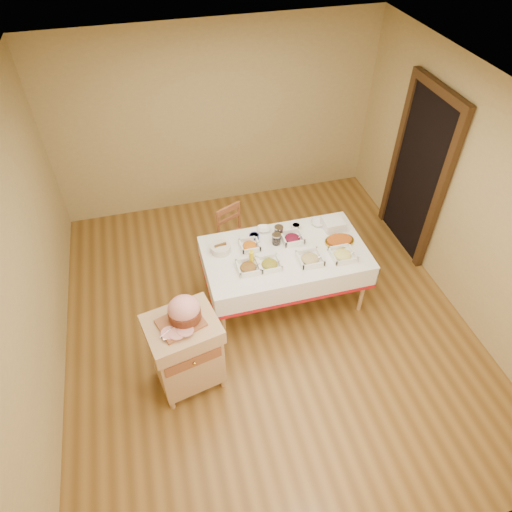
{
  "coord_description": "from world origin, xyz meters",
  "views": [
    {
      "loc": [
        -0.98,
        -3.21,
        4.22
      ],
      "look_at": [
        -0.07,
        0.2,
        0.88
      ],
      "focal_mm": 32.0,
      "sensor_mm": 36.0,
      "label": 1
    }
  ],
  "objects": [
    {
      "name": "serving_dish_b",
      "position": [
        0.07,
        0.13,
        0.79
      ],
      "size": [
        0.23,
        0.23,
        0.09
      ],
      "color": "white",
      "rests_on": "dining_table"
    },
    {
      "name": "dining_table",
      "position": [
        0.3,
        0.3,
        0.6
      ],
      "size": [
        1.82,
        1.02,
        0.76
      ],
      "color": "tan",
      "rests_on": "ground"
    },
    {
      "name": "bowl_small_imported",
      "position": [
        0.82,
        0.66,
        0.79
      ],
      "size": [
        0.18,
        0.18,
        0.05
      ],
      "primitive_type": "imported",
      "rotation": [
        0.0,
        0.0,
        0.1
      ],
      "color": "white",
      "rests_on": "dining_table"
    },
    {
      "name": "ham_on_board",
      "position": [
        -0.93,
        -0.51,
        1.05
      ],
      "size": [
        0.42,
        0.4,
        0.28
      ],
      "color": "brown",
      "rests_on": "butcher_cart"
    },
    {
      "name": "bowl_white_imported",
      "position": [
        0.17,
        0.72,
        0.78
      ],
      "size": [
        0.18,
        0.18,
        0.04
      ],
      "primitive_type": "imported",
      "rotation": [
        0.0,
        0.0,
        -0.21
      ],
      "color": "white",
      "rests_on": "dining_table"
    },
    {
      "name": "small_bowl_left",
      "position": [
        -0.41,
        0.56,
        0.79
      ],
      "size": [
        0.11,
        0.11,
        0.05
      ],
      "color": "white",
      "rests_on": "dining_table"
    },
    {
      "name": "small_bowl_right",
      "position": [
        0.54,
        0.65,
        0.79
      ],
      "size": [
        0.11,
        0.11,
        0.05
      ],
      "color": "white",
      "rests_on": "dining_table"
    },
    {
      "name": "room_shell",
      "position": [
        0.0,
        0.0,
        1.3
      ],
      "size": [
        5.0,
        5.0,
        5.0
      ],
      "color": "brown",
      "rests_on": "ground"
    },
    {
      "name": "serving_dish_d",
      "position": [
        0.89,
        0.06,
        0.79
      ],
      "size": [
        0.26,
        0.26,
        0.1
      ],
      "color": "white",
      "rests_on": "dining_table"
    },
    {
      "name": "serving_dish_a",
      "position": [
        -0.17,
        0.14,
        0.79
      ],
      "size": [
        0.24,
        0.24,
        0.1
      ],
      "color": "white",
      "rests_on": "dining_table"
    },
    {
      "name": "dining_chair",
      "position": [
        -0.11,
        1.04,
        0.44
      ],
      "size": [
        0.5,
        0.49,
        0.85
      ],
      "color": "brown",
      "rests_on": "ground"
    },
    {
      "name": "mustard_bottle",
      "position": [
        -0.1,
        0.25,
        0.84
      ],
      "size": [
        0.06,
        0.06,
        0.18
      ],
      "color": "yellow",
      "rests_on": "dining_table"
    },
    {
      "name": "small_bowl_mid",
      "position": [
        0.02,
        0.61,
        0.79
      ],
      "size": [
        0.12,
        0.12,
        0.05
      ],
      "color": "navy",
      "rests_on": "dining_table"
    },
    {
      "name": "preserve_jar_right",
      "position": [
        0.31,
        0.58,
        0.82
      ],
      "size": [
        0.11,
        0.11,
        0.13
      ],
      "color": "silver",
      "rests_on": "dining_table"
    },
    {
      "name": "serving_dish_c",
      "position": [
        0.51,
        0.09,
        0.79
      ],
      "size": [
        0.26,
        0.26,
        0.1
      ],
      "color": "white",
      "rests_on": "dining_table"
    },
    {
      "name": "brass_platter",
      "position": [
        0.94,
        0.29,
        0.78
      ],
      "size": [
        0.34,
        0.24,
        0.04
      ],
      "color": "gold",
      "rests_on": "dining_table"
    },
    {
      "name": "doorway",
      "position": [
        2.2,
        0.9,
        1.11
      ],
      "size": [
        0.09,
        1.1,
        2.2
      ],
      "color": "black",
      "rests_on": "ground"
    },
    {
      "name": "serving_dish_e",
      "position": [
        -0.07,
        0.47,
        0.79
      ],
      "size": [
        0.22,
        0.21,
        0.1
      ],
      "color": "white",
      "rests_on": "dining_table"
    },
    {
      "name": "serving_dish_f",
      "position": [
        0.43,
        0.46,
        0.8
      ],
      "size": [
        0.25,
        0.23,
        0.11
      ],
      "color": "white",
      "rests_on": "dining_table"
    },
    {
      "name": "butcher_cart",
      "position": [
        -0.97,
        -0.54,
        0.53
      ],
      "size": [
        0.75,
        0.67,
        0.93
      ],
      "color": "tan",
      "rests_on": "ground"
    },
    {
      "name": "bread_basket",
      "position": [
        -0.39,
        0.5,
        0.8
      ],
      "size": [
        0.23,
        0.23,
        0.1
      ],
      "color": "silver",
      "rests_on": "dining_table"
    },
    {
      "name": "preserve_jar_left",
      "position": [
        0.24,
        0.46,
        0.82
      ],
      "size": [
        0.1,
        0.1,
        0.13
      ],
      "color": "silver",
      "rests_on": "dining_table"
    },
    {
      "name": "plate_stack",
      "position": [
        0.97,
        0.56,
        0.82
      ],
      "size": [
        0.23,
        0.23,
        0.11
      ],
      "color": "white",
      "rests_on": "dining_table"
    }
  ]
}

